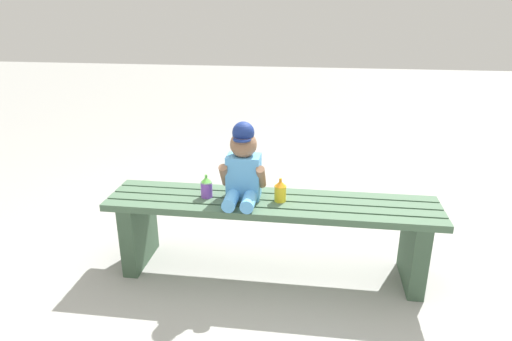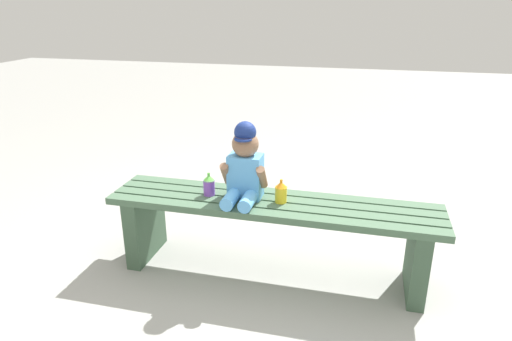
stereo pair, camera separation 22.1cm
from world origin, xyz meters
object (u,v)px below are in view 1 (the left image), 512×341
at_px(park_bench, 271,223).
at_px(sippy_cup_left, 207,186).
at_px(child_figure, 243,166).
at_px(sippy_cup_right, 280,190).

relative_size(park_bench, sippy_cup_left, 13.76).
relative_size(child_figure, sippy_cup_left, 3.26).
bearing_deg(child_figure, sippy_cup_right, -0.56).
height_order(park_bench, sippy_cup_left, sippy_cup_left).
bearing_deg(sippy_cup_left, park_bench, -0.73).
distance_m(park_bench, sippy_cup_right, 0.19).
bearing_deg(park_bench, child_figure, 177.60).
bearing_deg(child_figure, park_bench, -2.40).
xyz_separation_m(sippy_cup_left, sippy_cup_right, (0.38, 0.00, 0.00)).
xyz_separation_m(park_bench, sippy_cup_right, (0.04, 0.00, 0.19)).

